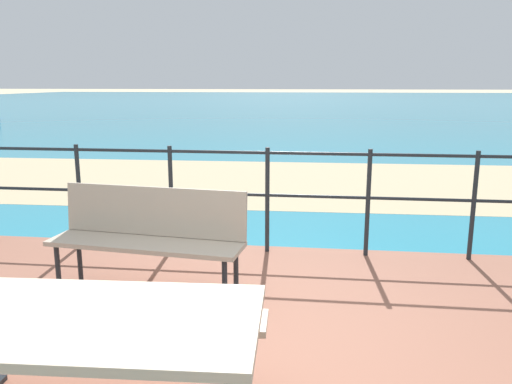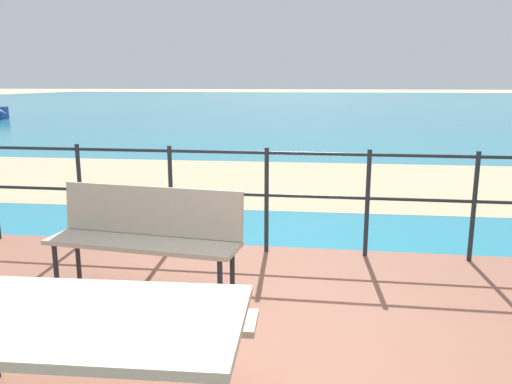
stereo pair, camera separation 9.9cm
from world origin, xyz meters
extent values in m
cube|color=teal|center=(0.00, 40.00, 0.01)|extent=(90.00, 90.00, 0.01)
cube|color=tan|center=(0.00, 6.45, 0.01)|extent=(54.08, 5.46, 0.01)
cube|color=#BCAD93|center=(-0.54, -0.68, 0.81)|extent=(1.69, 0.81, 0.04)
cube|color=#BCAD93|center=(-0.57, -0.11, 0.53)|extent=(1.67, 0.34, 0.04)
cube|color=tan|center=(-0.83, 1.20, 0.51)|extent=(1.58, 0.58, 0.04)
cube|color=tan|center=(-0.81, 1.38, 0.72)|extent=(1.54, 0.24, 0.39)
cylinder|color=#1E2328|center=(-1.53, 1.13, 0.28)|extent=(0.04, 0.04, 0.45)
cylinder|color=#1E2328|center=(-1.50, 1.43, 0.28)|extent=(0.04, 0.04, 0.45)
cylinder|color=#1E2328|center=(-0.16, 0.97, 0.28)|extent=(0.04, 0.04, 0.45)
cylinder|color=#1E2328|center=(-0.13, 1.27, 0.28)|extent=(0.04, 0.04, 0.45)
cylinder|color=#1E2328|center=(-1.97, 2.44, 0.59)|extent=(0.04, 0.04, 1.06)
cylinder|color=#1E2328|center=(-0.98, 2.44, 0.59)|extent=(0.04, 0.04, 1.06)
cylinder|color=#1E2328|center=(0.00, 2.44, 0.59)|extent=(0.04, 0.04, 1.06)
cylinder|color=#1E2328|center=(0.98, 2.44, 0.59)|extent=(0.04, 0.04, 1.06)
cylinder|color=#1E2328|center=(1.97, 2.44, 0.59)|extent=(0.04, 0.04, 1.06)
cylinder|color=#1E2328|center=(0.00, 2.44, 1.07)|extent=(5.90, 0.03, 0.03)
cylinder|color=#1E2328|center=(0.00, 2.44, 0.64)|extent=(5.90, 0.03, 0.03)
cone|color=#2D478C|center=(-14.51, 19.55, 0.30)|extent=(0.58, 0.59, 0.52)
camera|label=1|loc=(0.50, -2.46, 1.74)|focal=35.73mm
camera|label=2|loc=(0.59, -2.45, 1.74)|focal=35.73mm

